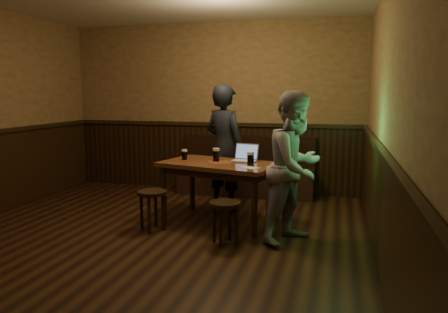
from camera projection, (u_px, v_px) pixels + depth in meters
room at (142, 135)px, 4.74m from camera, size 5.04×6.04×2.84m
bench at (246, 176)px, 7.13m from camera, size 2.20×0.50×0.95m
pub_table at (220, 170)px, 5.54m from camera, size 1.62×1.17×0.78m
stool_left at (152, 199)px, 5.25m from camera, size 0.40×0.40×0.49m
stool_right at (225, 210)px, 4.78m from camera, size 0.39×0.39×0.47m
pint_left at (184, 155)px, 5.69m from camera, size 0.09×0.09×0.14m
pint_mid at (216, 155)px, 5.57m from camera, size 0.11×0.11×0.18m
pint_right at (251, 159)px, 5.25m from camera, size 0.11×0.11×0.17m
laptop at (245, 157)px, 5.61m from camera, size 0.35×0.30×0.22m
menu at (250, 168)px, 5.14m from camera, size 0.27×0.25×0.00m
person_suit at (225, 148)px, 6.12m from camera, size 0.77×0.66×1.77m
person_grey at (296, 167)px, 4.81m from camera, size 0.96×1.02×1.68m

